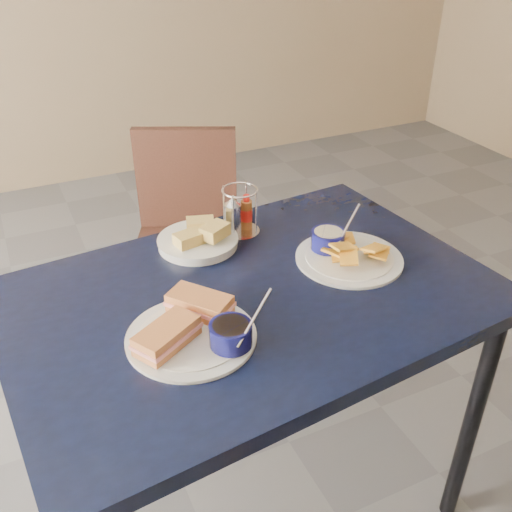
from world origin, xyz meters
name	(u,v)px	position (x,y,z in m)	size (l,w,h in m)	color
ground	(183,483)	(0.00, 0.00, 0.00)	(6.00, 6.00, 0.00)	#58595E
dining_table	(252,315)	(0.19, -0.12, 0.68)	(1.22, 0.88, 0.75)	black
chair_far	(178,224)	(0.28, 0.78, 0.48)	(0.51, 0.52, 0.83)	black
sandwich_plate	(195,328)	(0.01, -0.22, 0.77)	(0.31, 0.29, 0.12)	white
plantain_plate	(343,251)	(0.47, -0.07, 0.77)	(0.28, 0.28, 0.12)	white
bread_basket	(199,239)	(0.15, 0.14, 0.77)	(0.21, 0.21, 0.07)	white
condiment_caddy	(238,215)	(0.28, 0.17, 0.81)	(0.11, 0.11, 0.14)	silver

